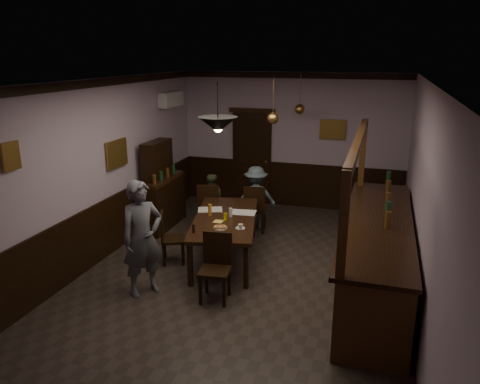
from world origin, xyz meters
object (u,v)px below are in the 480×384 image
at_px(person_seated_left, 211,200).
at_px(sideboard, 160,193).
at_px(chair_far_right, 255,207).
at_px(person_standing, 142,238).
at_px(pendant_iron, 218,125).
at_px(chair_side, 169,236).
at_px(chair_near, 216,263).
at_px(pendant_brass_far, 300,109).
at_px(pendant_brass_mid, 273,118).
at_px(person_seated_right, 256,197).
at_px(chair_far_left, 209,205).
at_px(dining_table, 225,221).
at_px(coffee_cup, 241,226).
at_px(soda_can, 226,217).
at_px(bar_counter, 376,253).

relative_size(person_seated_left, sideboard, 0.62).
height_order(chair_far_right, sideboard, sideboard).
bearing_deg(person_standing, sideboard, 57.50).
bearing_deg(pendant_iron, chair_side, 160.35).
height_order(chair_near, pendant_brass_far, pendant_brass_far).
bearing_deg(pendant_brass_far, chair_side, -119.50).
height_order(pendant_brass_mid, pendant_brass_far, same).
bearing_deg(pendant_brass_far, person_seated_right, -128.87).
relative_size(chair_far_left, chair_side, 1.11).
bearing_deg(pendant_brass_far, dining_table, -107.40).
height_order(dining_table, chair_far_right, chair_far_right).
xyz_separation_m(chair_near, sideboard, (-2.05, 2.40, 0.17)).
bearing_deg(sideboard, chair_side, -59.65).
distance_m(dining_table, chair_near, 1.33).
bearing_deg(chair_far_left, chair_far_right, -179.39).
xyz_separation_m(person_standing, person_seated_left, (-0.04, 2.86, -0.31)).
bearing_deg(person_seated_right, coffee_cup, 77.77).
height_order(chair_far_left, sideboard, sideboard).
relative_size(coffee_cup, soda_can, 0.67).
distance_m(coffee_cup, sideboard, 2.68).
height_order(coffee_cup, pendant_brass_far, pendant_brass_far).
distance_m(person_standing, person_seated_right, 3.18).
distance_m(dining_table, person_seated_right, 1.61).
height_order(chair_near, pendant_iron, pendant_iron).
bearing_deg(sideboard, bar_counter, -19.19).
bearing_deg(dining_table, pendant_brass_mid, 58.89).
distance_m(person_seated_left, bar_counter, 3.69).
bearing_deg(coffee_cup, chair_far_left, 112.50).
bearing_deg(person_standing, chair_far_left, 35.71).
bearing_deg(soda_can, coffee_cup, -43.05).
xyz_separation_m(soda_can, pendant_brass_mid, (0.51, 1.06, 1.49)).
bearing_deg(person_seated_left, pendant_iron, 90.31).
xyz_separation_m(dining_table, chair_side, (-0.85, -0.41, -0.20)).
relative_size(chair_far_right, coffee_cup, 11.92).
height_order(sideboard, pendant_brass_mid, pendant_brass_mid).
distance_m(chair_side, bar_counter, 3.31).
distance_m(person_seated_right, sideboard, 1.91).
height_order(dining_table, coffee_cup, coffee_cup).
distance_m(dining_table, chair_side, 0.97).
xyz_separation_m(person_standing, pendant_iron, (0.92, 0.67, 1.56)).
bearing_deg(dining_table, sideboard, 147.42).
xyz_separation_m(chair_far_left, pendant_brass_mid, (1.29, -0.20, 1.77)).
xyz_separation_m(chair_far_left, coffee_cup, (1.14, -1.60, 0.27)).
relative_size(chair_far_left, person_seated_right, 0.77).
bearing_deg(person_seated_left, chair_side, 64.52).
xyz_separation_m(chair_far_left, person_seated_left, (-0.06, 0.27, 0.01)).
xyz_separation_m(chair_near, pendant_iron, (-0.12, 0.51, 1.89)).
relative_size(person_seated_left, bar_counter, 0.27).
xyz_separation_m(chair_near, pendant_brass_mid, (0.26, 2.22, 1.77)).
height_order(dining_table, bar_counter, bar_counter).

